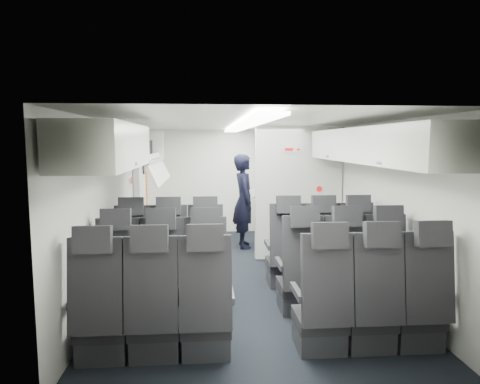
{
  "coord_description": "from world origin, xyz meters",
  "views": [
    {
      "loc": [
        -0.51,
        -5.95,
        1.89
      ],
      "look_at": [
        0.0,
        0.4,
        1.15
      ],
      "focal_mm": 32.0,
      "sensor_mm": 36.0,
      "label": 1
    }
  ],
  "objects": [
    {
      "name": "cabin_shell",
      "position": [
        0.0,
        0.0,
        1.12
      ],
      "size": [
        3.41,
        6.01,
        2.16
      ],
      "color": "black",
      "rests_on": "ground"
    },
    {
      "name": "seat_row_front",
      "position": [
        -0.0,
        -0.53,
        0.4
      ],
      "size": [
        3.33,
        0.56,
        1.24
      ],
      "color": "black",
      "rests_on": "cabin_shell"
    },
    {
      "name": "seat_row_mid",
      "position": [
        -0.0,
        -1.43,
        0.4
      ],
      "size": [
        3.33,
        0.56,
        1.24
      ],
      "color": "black",
      "rests_on": "cabin_shell"
    },
    {
      "name": "seat_row_rear",
      "position": [
        -0.0,
        -2.33,
        0.4
      ],
      "size": [
        3.33,
        0.56,
        1.24
      ],
      "color": "black",
      "rests_on": "cabin_shell"
    },
    {
      "name": "overhead_bin_left_rear",
      "position": [
        -1.4,
        -2.0,
        1.86
      ],
      "size": [
        0.53,
        1.8,
        0.4
      ],
      "color": "silver",
      "rests_on": "cabin_shell"
    },
    {
      "name": "overhead_bin_left_front_open",
      "position": [
        -1.44,
        -0.25,
        1.74
      ],
      "size": [
        0.64,
        1.7,
        0.72
      ],
      "color": "#9E9E93",
      "rests_on": "cabin_shell"
    },
    {
      "name": "overhead_bin_right_rear",
      "position": [
        1.4,
        -2.0,
        1.86
      ],
      "size": [
        0.53,
        1.8,
        0.4
      ],
      "color": "silver",
      "rests_on": "cabin_shell"
    },
    {
      "name": "overhead_bin_right_front",
      "position": [
        1.4,
        -0.25,
        1.86
      ],
      "size": [
        0.53,
        1.7,
        0.4
      ],
      "color": "silver",
      "rests_on": "cabin_shell"
    },
    {
      "name": "bulkhead_partition",
      "position": [
        0.98,
        0.8,
        1.08
      ],
      "size": [
        1.4,
        0.15,
        2.13
      ],
      "color": "silver",
      "rests_on": "cabin_shell"
    },
    {
      "name": "galley_unit",
      "position": [
        0.95,
        2.72,
        0.95
      ],
      "size": [
        0.85,
        0.52,
        1.9
      ],
      "color": "#939399",
      "rests_on": "cabin_shell"
    },
    {
      "name": "boarding_door",
      "position": [
        -1.64,
        1.55,
        0.95
      ],
      "size": [
        0.12,
        1.27,
        1.86
      ],
      "color": "silver",
      "rests_on": "cabin_shell"
    },
    {
      "name": "flight_attendant",
      "position": [
        0.17,
        1.63,
        0.84
      ],
      "size": [
        0.43,
        0.63,
        1.69
      ],
      "primitive_type": "imported",
      "rotation": [
        0.0,
        0.0,
        1.62
      ],
      "color": "black",
      "rests_on": "ground"
    },
    {
      "name": "carry_on_bag",
      "position": [
        -1.44,
        -0.12,
        1.81
      ],
      "size": [
        0.43,
        0.36,
        0.22
      ],
      "primitive_type": "cube",
      "rotation": [
        0.0,
        0.0,
        -0.31
      ],
      "color": "black",
      "rests_on": "overhead_bin_left_front_open"
    },
    {
      "name": "papers",
      "position": [
        0.36,
        1.58,
        1.01
      ],
      "size": [
        0.2,
        0.1,
        0.14
      ],
      "primitive_type": "cube",
      "rotation": [
        0.0,
        0.0,
        0.41
      ],
      "color": "white",
      "rests_on": "flight_attendant"
    }
  ]
}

